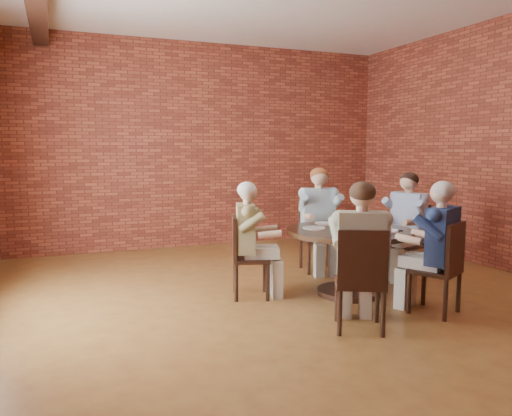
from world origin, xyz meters
name	(u,v)px	position (x,y,z in m)	size (l,w,h in m)	color
floor	(294,302)	(0.00, 0.00, 0.00)	(7.00, 7.00, 0.00)	olive
wall_back	(203,146)	(0.00, 3.50, 1.70)	(7.00, 7.00, 0.00)	brown
dining_table	(349,249)	(0.69, 0.02, 0.53)	(1.41, 1.41, 0.75)	black
chair_a	(409,238)	(1.84, 0.42, 0.51)	(0.55, 0.55, 0.95)	black
diner_a	(406,226)	(1.76, 0.39, 0.67)	(0.54, 0.66, 1.35)	#395694
chair_b	(317,232)	(0.94, 1.22, 0.52)	(0.54, 0.54, 0.97)	black
diner_b	(319,220)	(0.92, 1.13, 0.69)	(0.56, 0.69, 1.39)	#8DA6B3
chair_c	(244,253)	(-0.44, 0.38, 0.50)	(0.50, 0.50, 0.91)	black
diner_c	(251,240)	(-0.37, 0.35, 0.64)	(0.50, 0.61, 1.28)	brown
chair_d	(361,277)	(0.15, -1.03, 0.51)	(0.59, 0.59, 0.95)	black
diner_d	(360,257)	(0.19, -0.95, 0.68)	(0.54, 0.66, 1.35)	#B89E90
chair_e	(444,265)	(1.18, -0.92, 0.51)	(0.57, 0.57, 0.93)	black
diner_e	(436,248)	(1.14, -0.84, 0.66)	(0.52, 0.64, 1.33)	#1B274B
plate_a	(379,225)	(1.16, 0.13, 0.76)	(0.26, 0.26, 0.01)	white
plate_b	(326,223)	(0.64, 0.47, 0.76)	(0.26, 0.26, 0.01)	white
plate_c	(314,228)	(0.34, 0.21, 0.76)	(0.26, 0.26, 0.01)	white
plate_d	(386,231)	(0.98, -0.25, 0.76)	(0.26, 0.26, 0.01)	white
glass_a	(360,221)	(0.90, 0.13, 0.82)	(0.07, 0.07, 0.14)	white
glass_b	(354,220)	(0.84, 0.18, 0.82)	(0.07, 0.07, 0.14)	white
glass_c	(334,220)	(0.65, 0.29, 0.82)	(0.07, 0.07, 0.14)	white
glass_d	(333,223)	(0.53, 0.10, 0.82)	(0.07, 0.07, 0.14)	white
glass_e	(335,225)	(0.46, -0.04, 0.82)	(0.07, 0.07, 0.14)	white
glass_f	(367,230)	(0.61, -0.43, 0.82)	(0.07, 0.07, 0.14)	white
glass_g	(365,224)	(0.80, -0.12, 0.82)	(0.07, 0.07, 0.14)	white
smartphone	(397,229)	(1.16, -0.22, 0.75)	(0.08, 0.15, 0.01)	black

